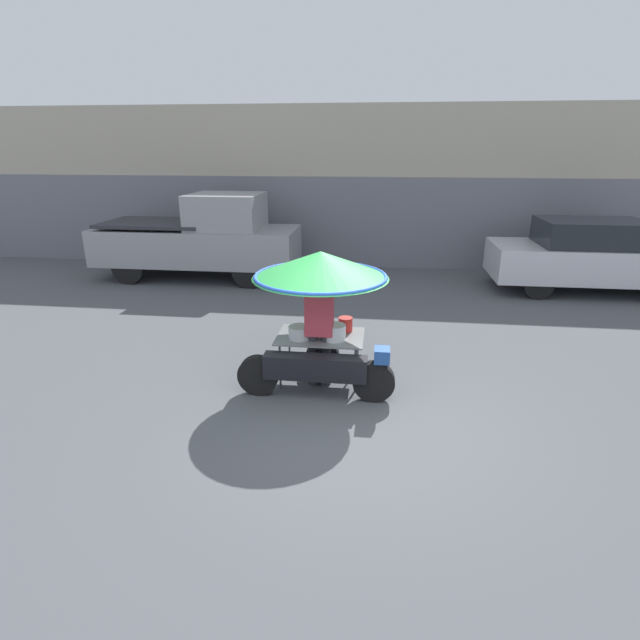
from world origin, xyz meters
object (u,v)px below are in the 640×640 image
object	(u,v)px
pickup_truck	(202,239)
vendor_motorcycle_cart	(320,283)
vendor_person	(319,328)
parked_car	(597,256)

from	to	relation	value
pickup_truck	vendor_motorcycle_cart	bearing A→B (deg)	-56.49
vendor_motorcycle_cart	pickup_truck	xyz separation A→B (m)	(-3.63, 5.48, -0.44)
vendor_motorcycle_cart	pickup_truck	distance (m)	6.58
vendor_person	parked_car	world-z (taller)	parked_car
parked_car	vendor_motorcycle_cart	bearing A→B (deg)	-136.51
parked_car	pickup_truck	distance (m)	9.26
vendor_motorcycle_cart	vendor_person	world-z (taller)	vendor_motorcycle_cart
vendor_person	vendor_motorcycle_cart	bearing A→B (deg)	90.08
vendor_person	parked_car	xyz separation A→B (m)	(5.64, 5.45, -0.01)
parked_car	pickup_truck	xyz separation A→B (m)	(-9.26, 0.13, 0.17)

